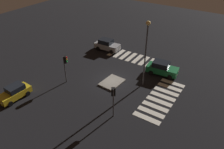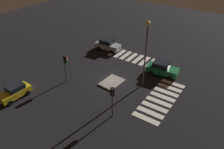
{
  "view_description": "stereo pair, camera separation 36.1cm",
  "coord_description": "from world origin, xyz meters",
  "px_view_note": "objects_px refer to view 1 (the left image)",
  "views": [
    {
      "loc": [
        -20.95,
        -13.79,
        16.97
      ],
      "look_at": [
        0.0,
        0.0,
        1.0
      ],
      "focal_mm": 35.43,
      "sensor_mm": 36.0,
      "label": 1
    },
    {
      "loc": [
        -20.74,
        -14.09,
        16.97
      ],
      "look_at": [
        0.0,
        0.0,
        1.0
      ],
      "focal_mm": 35.43,
      "sensor_mm": 36.0,
      "label": 2
    }
  ],
  "objects_px": {
    "car_silver": "(107,45)",
    "street_lamp": "(146,44)",
    "car_green": "(162,68)",
    "car_yellow": "(15,92)",
    "traffic_island": "(112,82)",
    "traffic_light_south": "(113,95)",
    "traffic_light_west": "(65,63)"
  },
  "relations": [
    {
      "from": "car_silver",
      "to": "street_lamp",
      "type": "distance_m",
      "value": 12.65
    },
    {
      "from": "car_green",
      "to": "car_silver",
      "type": "height_order",
      "value": "car_green"
    },
    {
      "from": "car_silver",
      "to": "car_yellow",
      "type": "height_order",
      "value": "car_silver"
    },
    {
      "from": "traffic_island",
      "to": "car_yellow",
      "type": "xyz_separation_m",
      "value": [
        -9.16,
        8.05,
        0.74
      ]
    },
    {
      "from": "traffic_island",
      "to": "car_green",
      "type": "distance_m",
      "value": 7.49
    },
    {
      "from": "car_silver",
      "to": "car_yellow",
      "type": "relative_size",
      "value": 1.12
    },
    {
      "from": "traffic_light_south",
      "to": "street_lamp",
      "type": "bearing_deg",
      "value": -35.19
    },
    {
      "from": "traffic_light_south",
      "to": "car_green",
      "type": "bearing_deg",
      "value": -40.24
    },
    {
      "from": "street_lamp",
      "to": "car_silver",
      "type": "bearing_deg",
      "value": 58.59
    },
    {
      "from": "traffic_island",
      "to": "street_lamp",
      "type": "xyz_separation_m",
      "value": [
        1.9,
        -3.65,
        5.77
      ]
    },
    {
      "from": "traffic_island",
      "to": "traffic_light_south",
      "type": "distance_m",
      "value": 6.84
    },
    {
      "from": "car_green",
      "to": "car_silver",
      "type": "distance_m",
      "value": 11.17
    },
    {
      "from": "car_green",
      "to": "car_yellow",
      "type": "xyz_separation_m",
      "value": [
        -14.95,
        12.72,
        -0.11
      ]
    },
    {
      "from": "car_silver",
      "to": "traffic_light_west",
      "type": "relative_size",
      "value": 1.14
    },
    {
      "from": "traffic_island",
      "to": "car_yellow",
      "type": "height_order",
      "value": "car_yellow"
    },
    {
      "from": "car_yellow",
      "to": "street_lamp",
      "type": "xyz_separation_m",
      "value": [
        11.06,
        -11.7,
        5.03
      ]
    },
    {
      "from": "car_yellow",
      "to": "street_lamp",
      "type": "height_order",
      "value": "street_lamp"
    },
    {
      "from": "car_silver",
      "to": "traffic_island",
      "type": "bearing_deg",
      "value": -55.5
    },
    {
      "from": "car_yellow",
      "to": "street_lamp",
      "type": "relative_size",
      "value": 0.45
    },
    {
      "from": "traffic_island",
      "to": "traffic_light_west",
      "type": "height_order",
      "value": "traffic_light_west"
    },
    {
      "from": "traffic_light_south",
      "to": "car_silver",
      "type": "bearing_deg",
      "value": 2.35
    },
    {
      "from": "car_green",
      "to": "traffic_light_south",
      "type": "xyz_separation_m",
      "value": [
        -10.96,
        1.1,
        1.86
      ]
    },
    {
      "from": "car_green",
      "to": "car_silver",
      "type": "relative_size",
      "value": 1.02
    },
    {
      "from": "car_yellow",
      "to": "traffic_light_south",
      "type": "bearing_deg",
      "value": 111.36
    },
    {
      "from": "traffic_island",
      "to": "car_silver",
      "type": "distance_m",
      "value": 10.18
    },
    {
      "from": "car_yellow",
      "to": "car_silver",
      "type": "bearing_deg",
      "value": 176.52
    },
    {
      "from": "traffic_light_west",
      "to": "car_silver",
      "type": "bearing_deg",
      "value": 59.93
    },
    {
      "from": "car_yellow",
      "to": "traffic_light_west",
      "type": "distance_m",
      "value": 7.05
    },
    {
      "from": "traffic_island",
      "to": "traffic_light_south",
      "type": "bearing_deg",
      "value": -145.34
    },
    {
      "from": "traffic_light_west",
      "to": "traffic_light_south",
      "type": "height_order",
      "value": "traffic_light_west"
    },
    {
      "from": "traffic_island",
      "to": "car_silver",
      "type": "relative_size",
      "value": 0.74
    },
    {
      "from": "car_yellow",
      "to": "traffic_light_south",
      "type": "distance_m",
      "value": 12.45
    }
  ]
}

